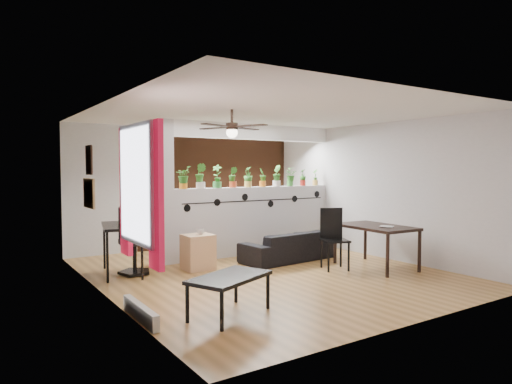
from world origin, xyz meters
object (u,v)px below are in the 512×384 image
Objects in this scene: potted_plant_0 at (183,177)px; potted_plant_5 at (263,177)px; potted_plant_1 at (201,175)px; cup at (201,232)px; ceiling_fan at (232,129)px; sofa at (288,247)px; coffee_table at (229,280)px; computer_desk at (122,229)px; potted_plant_9 at (315,177)px; potted_plant_4 at (248,176)px; cube_shelf at (198,252)px; potted_plant_7 at (290,176)px; potted_plant_3 at (233,177)px; potted_plant_8 at (303,177)px; potted_plant_2 at (217,176)px; dining_table at (376,230)px; potted_plant_6 at (277,175)px; office_chair at (134,245)px; folding_chair at (333,233)px.

potted_plant_0 reaches higher than potted_plant_5.
potted_plant_1 is 1.23m from cup.
ceiling_fan is 2.81m from sofa.
potted_plant_0 is 0.36× the size of coffee_table.
computer_desk is at bearing -16.25° from sofa.
potted_plant_9 reaches higher than coffee_table.
sofa is (0.29, -0.94, -1.31)m from potted_plant_4.
cube_shelf is at bearing -12.51° from sofa.
potted_plant_7 is at bearing 15.29° from cube_shelf.
potted_plant_8 is at bearing 0.00° from potted_plant_3.
potted_plant_2 is at bearing -180.00° from potted_plant_8.
potted_plant_0 is at bearing -180.00° from potted_plant_3.
potted_plant_7 is (1.05, 0.00, -0.01)m from potted_plant_4.
potted_plant_8 is 2.44m from dining_table.
cup is 1.29m from computer_desk.
potted_plant_5 is 1.05m from potted_plant_8.
potted_plant_1 is 3.32m from dining_table.
potted_plant_0 is 1.76m from potted_plant_5.
ceiling_fan reaches higher than cube_shelf.
potted_plant_6 reaches higher than office_chair.
sofa is at bearing -147.41° from potted_plant_9.
potted_plant_0 is at bearing -180.00° from potted_plant_1.
potted_plant_8 is at bearing 0.00° from potted_plant_5.
potted_plant_2 is at bearing 180.00° from potted_plant_6.
cup is (-0.00, -0.70, -0.93)m from potted_plant_0.
office_chair is at bearing -173.81° from potted_plant_8.
potted_plant_2 is 1.24× the size of potted_plant_9.
potted_plant_5 is (1.40, 0.00, -0.04)m from potted_plant_1.
potted_plant_6 is 0.32× the size of dining_table.
cube_shelf is at bearing -137.24° from potted_plant_2.
potted_plant_1 is at bearing 63.11° from cup.
potted_plant_2 is 0.42× the size of office_chair.
cup is (-2.81, -0.70, -0.90)m from potted_plant_8.
potted_plant_0 reaches higher than computer_desk.
potted_plant_3 is 1.12× the size of potted_plant_9.
potted_plant_4 is 1.06× the size of potted_plant_7.
ceiling_fan is 3.11× the size of potted_plant_5.
potted_plant_9 is 3.52m from cube_shelf.
computer_desk is (-1.19, 0.36, 0.44)m from cube_shelf.
computer_desk is 3.54m from folding_chair.
office_chair is (-3.88, -0.42, -1.07)m from potted_plant_8.
potted_plant_3 is 1.73m from sofa.
potted_plant_7 is 2.72m from cup.
potted_plant_7 reaches higher than computer_desk.
potted_plant_3 is at bearing 114.51° from folding_chair.
potted_plant_8 is at bearing 180.00° from potted_plant_9.
potted_plant_4 is 1.05m from potted_plant_7.
potted_plant_6 is at bearing -118.47° from sofa.
sofa is (-0.06, -0.94, -1.30)m from potted_plant_5.
potted_plant_2 is 3.64× the size of cup.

